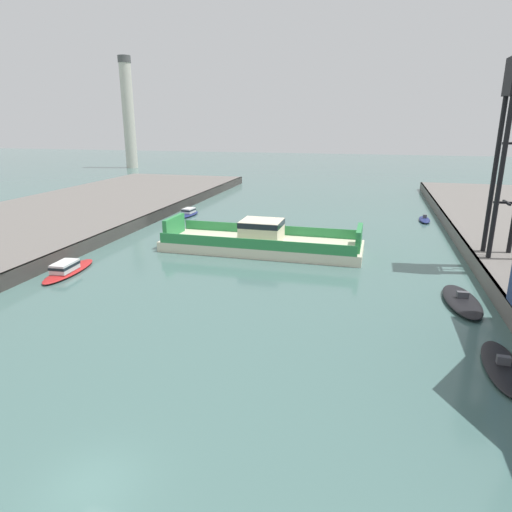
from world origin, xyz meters
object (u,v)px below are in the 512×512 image
moored_boat_near_left (188,213)px  moored_boat_far_right (502,367)px  chain_ferry (262,241)px  smokestack_distant_a (128,110)px  moored_boat_near_right (462,301)px  moored_boat_mid_left (67,269)px  moored_boat_far_left (424,220)px

moored_boat_near_left → moored_boat_far_right: moored_boat_near_left is taller
moored_boat_near_left → chain_ferry: bearing=-46.0°
chain_ferry → moored_boat_near_left: (-15.66, 16.24, -0.64)m
chain_ferry → smokestack_distant_a: bearing=127.0°
moored_boat_near_right → smokestack_distant_a: (-81.39, 93.89, 17.12)m
moored_boat_far_right → smokestack_distant_a: 133.44m
chain_ferry → moored_boat_mid_left: chain_ferry is taller
moored_boat_far_left → moored_boat_far_right: bearing=-89.5°
moored_boat_far_right → smokestack_distant_a: size_ratio=0.21×
moored_boat_mid_left → moored_boat_far_left: size_ratio=1.64×
moored_boat_mid_left → moored_boat_far_right: (35.63, -8.75, -0.27)m
moored_boat_near_left → moored_boat_far_left: 35.25m
moored_boat_near_right → moored_boat_near_left: bearing=141.8°
smokestack_distant_a → moored_boat_mid_left: bearing=-64.0°
moored_boat_near_right → moored_boat_mid_left: 35.08m
moored_boat_near_left → smokestack_distant_a: bearing=125.0°
chain_ferry → moored_boat_near_right: bearing=-30.3°
chain_ferry → moored_boat_near_right: (19.05, -11.11, -0.77)m
moored_boat_far_left → smokestack_distant_a: 103.72m
moored_boat_near_right → smokestack_distant_a: 125.43m
moored_boat_near_right → moored_boat_far_right: 10.02m
moored_boat_mid_left → moored_boat_far_left: (35.26, 33.45, -0.21)m
chain_ferry → moored_boat_near_right: 22.06m
chain_ferry → moored_boat_far_left: chain_ferry is taller
chain_ferry → moored_boat_far_left: size_ratio=4.62×
moored_boat_near_right → moored_boat_far_left: (0.21, 32.20, -0.04)m
chain_ferry → moored_boat_mid_left: 20.23m
moored_boat_far_right → smokestack_distant_a: (-81.96, 103.89, 17.21)m
moored_boat_near_right → moored_boat_mid_left: bearing=-178.0°
moored_boat_near_left → moored_boat_near_right: (34.70, -27.35, -0.13)m
chain_ferry → moored_boat_near_right: size_ratio=2.97×
moored_boat_mid_left → moored_boat_far_left: 48.60m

